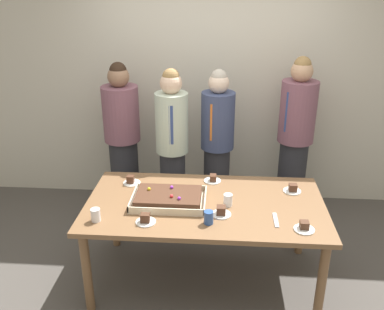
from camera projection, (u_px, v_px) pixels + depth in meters
ground_plane at (204, 278)px, 3.70m from camera, size 12.00×12.00×0.00m
interior_back_panel at (213, 69)px, 4.58m from camera, size 8.00×0.12×3.00m
party_table at (205, 211)px, 3.44m from camera, size 1.92×1.03×0.75m
sheet_cake at (169, 198)px, 3.39m from camera, size 0.59×0.40×0.11m
plated_slice_near_left at (131, 181)px, 3.71m from camera, size 0.15×0.15×0.08m
plated_slice_near_right at (221, 212)px, 3.22m from camera, size 0.15×0.15×0.07m
plated_slice_far_left at (213, 179)px, 3.75m from camera, size 0.15×0.15×0.06m
plated_slice_far_right at (145, 220)px, 3.12m from camera, size 0.15×0.15×0.08m
plated_slice_center_front at (304, 227)px, 3.04m from camera, size 0.15×0.15×0.06m
plated_slice_center_back at (293, 189)px, 3.57m from camera, size 0.15×0.15×0.07m
drink_cup_nearest at (228, 200)px, 3.34m from camera, size 0.07×0.07×0.10m
drink_cup_middle at (96, 215)px, 3.14m from camera, size 0.07×0.07×0.10m
drink_cup_far_end at (209, 217)px, 3.10m from camera, size 0.07×0.07×0.10m
cake_server_utensil at (276, 220)px, 3.16m from camera, size 0.03×0.20×0.01m
person_serving_front at (172, 147)px, 4.19m from camera, size 0.32×0.32×1.65m
person_green_shirt_behind at (295, 138)px, 4.36m from camera, size 0.36×0.36×1.73m
person_striped_tie_right at (217, 145)px, 4.31m from camera, size 0.33×0.33×1.62m
person_far_right_suit at (123, 139)px, 4.46m from camera, size 0.38×0.38×1.65m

